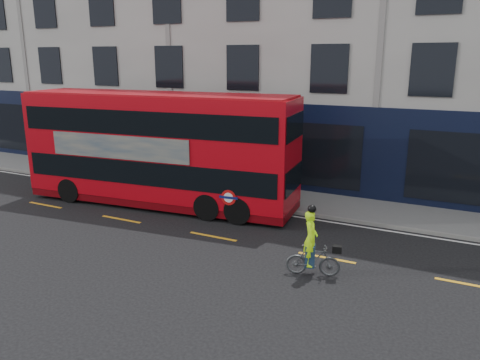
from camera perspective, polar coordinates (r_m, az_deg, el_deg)
The scene contains 8 objects.
ground at distance 13.51m, azimuth 8.73°, elevation -11.72°, with size 120.00×120.00×0.00m, color black.
pavement at distance 19.36m, azimuth 14.58°, elevation -3.52°, with size 60.00×3.00×0.12m, color slate.
kerb at distance 17.96m, azimuth 13.59°, elevation -4.89°, with size 60.00×0.12×0.13m, color slate.
building_terrace at distance 24.83m, azimuth 18.96°, elevation 17.52°, with size 50.00×10.07×15.00m.
road_edge_line at distance 17.71m, azimuth 13.36°, elevation -5.37°, with size 58.00×0.10×0.01m, color silver.
lane_dashes at distance 14.81m, azimuth 10.51°, elevation -9.30°, with size 58.00×0.12×0.01m, color gold, non-canonical shape.
bus at distance 19.38m, azimuth -9.78°, elevation 3.79°, with size 11.58×3.61×4.59m.
cyclist at distance 13.38m, azimuth 8.80°, elevation -8.65°, with size 1.58×0.83×2.09m.
Camera 1 is at (3.44, -11.60, 6.00)m, focal length 35.00 mm.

